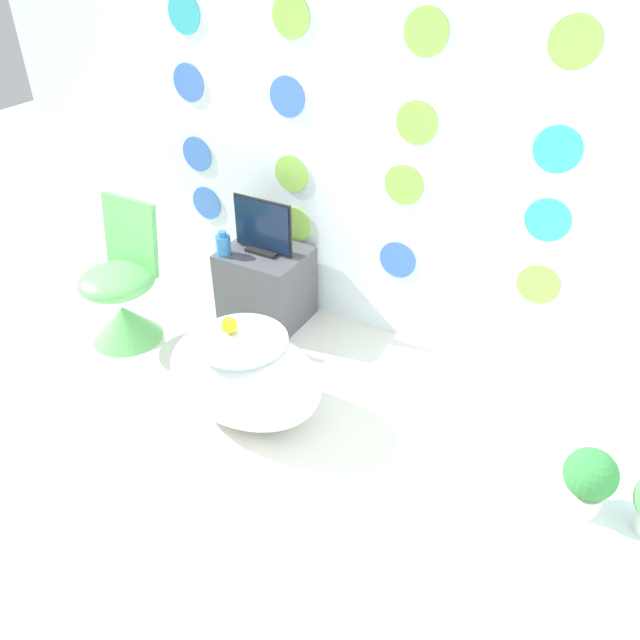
{
  "coord_description": "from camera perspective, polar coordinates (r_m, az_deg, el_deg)",
  "views": [
    {
      "loc": [
        1.5,
        -0.97,
        2.27
      ],
      "look_at": [
        0.4,
        0.97,
        0.74
      ],
      "focal_mm": 35.0,
      "sensor_mm": 36.0,
      "label": 1
    }
  ],
  "objects": [
    {
      "name": "vase",
      "position": [
        3.78,
        -8.84,
        6.84
      ],
      "size": [
        0.09,
        0.09,
        0.15
      ],
      "color": "#2D72B7",
      "rests_on": "tv_cabinet"
    },
    {
      "name": "bathtub",
      "position": [
        3.2,
        -6.93,
        -5.06
      ],
      "size": [
        0.84,
        0.56,
        0.49
      ],
      "color": "white",
      "rests_on": "ground_plane"
    },
    {
      "name": "chair",
      "position": [
        3.9,
        -17.62,
        1.81
      ],
      "size": [
        0.45,
        0.45,
        0.85
      ],
      "color": "#66C166",
      "rests_on": "ground_plane"
    },
    {
      "name": "rubber_duck",
      "position": [
        3.06,
        -8.34,
        -0.43
      ],
      "size": [
        0.08,
        0.09,
        0.1
      ],
      "color": "yellow",
      "rests_on": "bathtub"
    },
    {
      "name": "wall_back_dotted",
      "position": [
        3.5,
        3.03,
        18.28
      ],
      "size": [
        5.13,
        0.05,
        2.6
      ],
      "color": "white",
      "rests_on": "ground_plane"
    },
    {
      "name": "side_table",
      "position": [
        2.49,
        24.67,
        -17.47
      ],
      "size": [
        0.49,
        0.35,
        0.54
      ],
      "color": "silver",
      "rests_on": "ground_plane"
    },
    {
      "name": "potted_plant_left",
      "position": [
        2.3,
        23.38,
        -13.21
      ],
      "size": [
        0.18,
        0.18,
        0.25
      ],
      "color": "beige",
      "rests_on": "side_table"
    },
    {
      "name": "tv_cabinet",
      "position": [
        3.93,
        -4.97,
        3.18
      ],
      "size": [
        0.5,
        0.43,
        0.48
      ],
      "color": "#4C4C51",
      "rests_on": "ground_plane"
    },
    {
      "name": "tv",
      "position": [
        3.74,
        -5.25,
        8.3
      ],
      "size": [
        0.39,
        0.12,
        0.34
      ],
      "color": "black",
      "rests_on": "tv_cabinet"
    },
    {
      "name": "ground_plane",
      "position": [
        2.89,
        -17.78,
        -19.8
      ],
      "size": [
        12.0,
        12.0,
        0.0
      ],
      "primitive_type": "plane",
      "color": "silver"
    }
  ]
}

